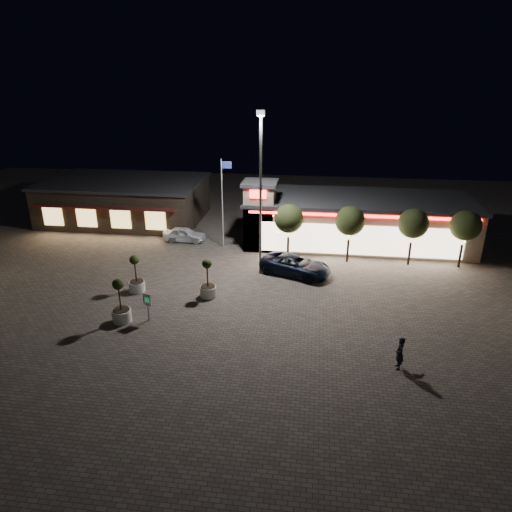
# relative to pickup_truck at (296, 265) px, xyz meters

# --- Properties ---
(ground) EXTENTS (90.00, 90.00, 0.00)m
(ground) POSITION_rel_pickup_truck_xyz_m (-4.83, -7.78, -0.78)
(ground) COLOR #675D53
(ground) RESTS_ON ground
(retail_building) EXTENTS (20.40, 8.40, 6.10)m
(retail_building) POSITION_rel_pickup_truck_xyz_m (4.68, 8.03, 1.43)
(retail_building) COLOR tan
(retail_building) RESTS_ON ground
(restaurant_building) EXTENTS (16.40, 11.00, 4.30)m
(restaurant_building) POSITION_rel_pickup_truck_xyz_m (-18.83, 12.19, 1.38)
(restaurant_building) COLOR #382D23
(restaurant_building) RESTS_ON ground
(floodlight_pole) EXTENTS (0.60, 0.40, 12.38)m
(floodlight_pole) POSITION_rel_pickup_truck_xyz_m (-2.83, 0.22, 6.24)
(floodlight_pole) COLOR gray
(floodlight_pole) RESTS_ON ground
(flagpole) EXTENTS (0.95, 0.10, 8.00)m
(flagpole) POSITION_rel_pickup_truck_xyz_m (-6.73, 5.22, 3.97)
(flagpole) COLOR white
(flagpole) RESTS_ON ground
(string_tree_a) EXTENTS (2.42, 2.42, 4.79)m
(string_tree_a) POSITION_rel_pickup_truck_xyz_m (-0.83, 3.22, 2.78)
(string_tree_a) COLOR #332319
(string_tree_a) RESTS_ON ground
(string_tree_b) EXTENTS (2.42, 2.42, 4.79)m
(string_tree_b) POSITION_rel_pickup_truck_xyz_m (4.17, 3.22, 2.78)
(string_tree_b) COLOR #332319
(string_tree_b) RESTS_ON ground
(string_tree_c) EXTENTS (2.42, 2.42, 4.79)m
(string_tree_c) POSITION_rel_pickup_truck_xyz_m (9.17, 3.22, 2.78)
(string_tree_c) COLOR #332319
(string_tree_c) RESTS_ON ground
(string_tree_d) EXTENTS (2.42, 2.42, 4.79)m
(string_tree_d) POSITION_rel_pickup_truck_xyz_m (13.17, 3.22, 2.78)
(string_tree_d) COLOR #332319
(string_tree_d) RESTS_ON ground
(pickup_truck) EXTENTS (6.14, 4.42, 1.55)m
(pickup_truck) POSITION_rel_pickup_truck_xyz_m (0.00, 0.00, 0.00)
(pickup_truck) COLOR black
(pickup_truck) RESTS_ON ground
(white_sedan) EXTENTS (4.02, 1.66, 1.36)m
(white_sedan) POSITION_rel_pickup_truck_xyz_m (-10.76, 6.22, -0.09)
(white_sedan) COLOR white
(white_sedan) RESTS_ON ground
(pedestrian) EXTENTS (0.48, 0.70, 1.87)m
(pedestrian) POSITION_rel_pickup_truck_xyz_m (6.12, -11.61, 0.16)
(pedestrian) COLOR black
(pedestrian) RESTS_ON ground
(dog) EXTENTS (0.54, 0.25, 0.29)m
(dog) POSITION_rel_pickup_truck_xyz_m (7.06, -12.54, -0.49)
(dog) COLOR #59514C
(dog) RESTS_ON ground
(planter_left) EXTENTS (1.15, 1.15, 2.82)m
(planter_left) POSITION_rel_pickup_truck_xyz_m (-11.25, -4.55, 0.10)
(planter_left) COLOR white
(planter_left) RESTS_ON ground
(planter_mid) EXTENTS (1.21, 1.21, 2.97)m
(planter_mid) POSITION_rel_pickup_truck_xyz_m (-10.62, -8.78, 0.14)
(planter_mid) COLOR white
(planter_mid) RESTS_ON ground
(planter_right) EXTENTS (1.17, 1.17, 2.88)m
(planter_right) POSITION_rel_pickup_truck_xyz_m (-5.95, -4.67, 0.11)
(planter_right) COLOR white
(planter_right) RESTS_ON ground
(valet_sign) EXTENTS (0.61, 0.28, 1.91)m
(valet_sign) POSITION_rel_pickup_truck_xyz_m (-8.96, -8.48, 0.56)
(valet_sign) COLOR gray
(valet_sign) RESTS_ON ground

